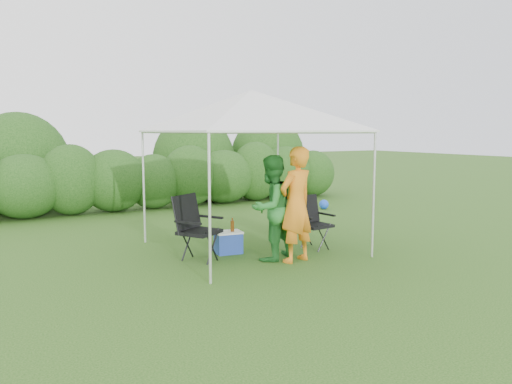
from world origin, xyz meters
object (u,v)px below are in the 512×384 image
canopy (251,111)px  cooler (228,242)px  man (296,205)px  chair_right (312,218)px  chair_left (194,223)px  woman (271,208)px

canopy → cooler: bearing=-173.6°
man → chair_right: bearing=-154.9°
chair_left → woman: size_ratio=0.63×
chair_right → man: (-0.81, -0.67, 0.40)m
chair_left → cooler: (0.69, 0.13, -0.42)m
man → chair_left: bearing=-47.6°
woman → canopy: bearing=-113.8°
cooler → woman: bearing=-52.9°
canopy → cooler: size_ratio=6.22×
man → cooler: 1.46m
chair_left → cooler: 0.82m
chair_left → woman: 1.29m
chair_right → chair_left: chair_left is taller
canopy → man: size_ratio=1.65×
chair_right → woman: (-1.09, -0.36, 0.33)m
chair_right → woman: size_ratio=0.55×
chair_left → man: bearing=-64.3°
woman → cooler: size_ratio=3.48×
woman → cooler: bearing=-78.6°
man → woman: size_ratio=1.08×
chair_right → man: man is taller
chair_left → cooler: size_ratio=2.18×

